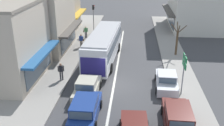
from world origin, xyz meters
The scene contains 18 objects.
ground_plane centered at (0.00, 0.00, 0.00)m, with size 140.00×140.00×0.00m, color #3F3F42.
lane_centre_line centered at (0.00, 4.00, 0.00)m, with size 0.20×28.00×0.01m, color silver.
sidewalk_left centered at (-6.80, 6.00, 0.07)m, with size 5.20×44.00×0.14m, color gray.
kerb_right centered at (6.20, 6.00, 0.06)m, with size 2.80×44.00×0.12m, color gray.
shopfront_corner_near centered at (-10.18, 0.32, 3.58)m, with size 7.75×7.83×7.16m.
shopfront_mid_block centered at (-10.18, 8.90, 4.11)m, with size 8.99×8.60×8.23m.
shopfront_far_end centered at (-10.18, 17.25, 3.48)m, with size 7.25×7.63×6.98m.
city_bus centered at (-1.58, 5.67, 1.88)m, with size 3.18×10.98×3.23m.
sedan_adjacent_lane_lead centered at (-2.05, -2.00, 0.66)m, with size 2.02×4.26×1.47m.
wagon_adjacent_lane_trail centered at (-1.58, -5.30, 0.75)m, with size 1.96×4.51×1.58m.
parked_wagon_kerb_front centered at (4.73, -5.79, 0.75)m, with size 2.00×4.53×1.58m.
parked_sedan_kerb_second centered at (4.58, -0.16, 0.66)m, with size 2.02×4.26×1.47m.
traffic_light_downstreet centered at (-4.26, 16.15, 2.85)m, with size 0.33×0.24×4.20m.
directional_road_sign centered at (5.69, -1.33, 2.70)m, with size 0.10×1.40×3.60m.
street_tree_right centered at (6.50, 7.97, 1.82)m, with size 1.76×1.82×3.80m.
pedestrian_with_handbag_near centered at (-4.96, 13.44, 1.07)m, with size 0.65×0.35×1.63m.
pedestrian_browsing_midblock centered at (-4.83, 0.33, 1.07)m, with size 0.55×0.31×1.63m.
pedestrian_far_walker centered at (-4.80, 9.58, 1.07)m, with size 0.66×0.35×1.63m.
Camera 1 is at (1.66, -20.80, 10.80)m, focal length 42.00 mm.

